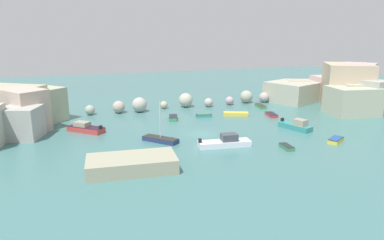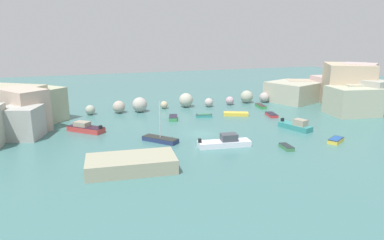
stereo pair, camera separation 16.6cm
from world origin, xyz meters
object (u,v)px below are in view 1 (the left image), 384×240
moored_boat_1 (173,118)px  moored_boat_8 (287,147)px  moored_boat_4 (296,126)px  moored_boat_2 (225,142)px  moored_boat_7 (85,128)px  moored_boat_0 (160,139)px  moored_boat_6 (336,140)px  moored_boat_11 (236,114)px  stone_dock (132,164)px  moored_boat_10 (260,106)px  moored_boat_3 (271,115)px  moored_boat_5 (204,115)px  moored_boat_9 (115,158)px

moored_boat_1 → moored_boat_8: moored_boat_1 is taller
moored_boat_4 → moored_boat_8: moored_boat_4 is taller
moored_boat_2 → moored_boat_8: 7.75m
moored_boat_7 → moored_boat_0: bearing=-179.2°
moored_boat_6 → moored_boat_11: bearing=77.0°
moored_boat_6 → stone_dock: bearing=150.9°
stone_dock → moored_boat_10: bearing=39.5°
moored_boat_0 → moored_boat_11: bearing=-98.7°
moored_boat_3 → moored_boat_11: 6.20m
stone_dock → moored_boat_5: stone_dock is taller
stone_dock → moored_boat_10: 37.68m
stone_dock → moored_boat_6: stone_dock is taller
moored_boat_9 → moored_boat_1: bearing=113.3°
moored_boat_1 → moored_boat_10: 19.28m
moored_boat_3 → moored_boat_4: (-1.03, -8.77, 0.36)m
moored_boat_5 → moored_boat_6: 22.37m
moored_boat_2 → moored_boat_7: bearing=149.6°
moored_boat_5 → stone_dock: bearing=-116.6°
moored_boat_0 → moored_boat_2: (7.50, -4.52, 0.22)m
moored_boat_11 → moored_boat_7: bearing=-152.2°
moored_boat_7 → moored_boat_9: 13.62m
moored_boat_10 → stone_dock: bearing=139.6°
moored_boat_4 → moored_boat_10: 16.13m
moored_boat_0 → moored_boat_2: size_ratio=0.81×
moored_boat_11 → moored_boat_6: bearing=-48.9°
moored_boat_4 → moored_boat_2: bearing=-93.1°
moored_boat_10 → moored_boat_11: (-7.58, -4.69, 0.03)m
moored_boat_11 → moored_boat_8: bearing=-72.6°
moored_boat_2 → moored_boat_5: moored_boat_2 is taller
stone_dock → moored_boat_7: stone_dock is taller
moored_boat_1 → moored_boat_7: size_ratio=0.62×
moored_boat_5 → moored_boat_4: bearing=-37.6°
moored_boat_3 → moored_boat_7: bearing=99.9°
moored_boat_3 → moored_boat_6: 15.84m
stone_dock → moored_boat_3: (27.20, 16.88, -0.52)m
moored_boat_5 → moored_boat_6: bearing=-46.9°
stone_dock → moored_boat_3: bearing=31.8°
moored_boat_1 → moored_boat_3: size_ratio=1.01×
moored_boat_0 → moored_boat_11: 19.32m
moored_boat_3 → moored_boat_5: 11.87m
moored_boat_5 → moored_boat_7: size_ratio=0.53×
moored_boat_5 → moored_boat_8: size_ratio=1.19×
moored_boat_8 → moored_boat_4: bearing=143.1°
moored_boat_4 → moored_boat_9: bearing=-100.2°
moored_boat_9 → moored_boat_10: 36.49m
moored_boat_3 → moored_boat_5: size_ratio=1.15×
moored_boat_0 → moored_boat_6: bearing=-150.9°
moored_boat_0 → moored_boat_3: bearing=-111.4°
moored_boat_1 → moored_boat_11: moored_boat_1 is taller
moored_boat_1 → moored_boat_2: size_ratio=0.49×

